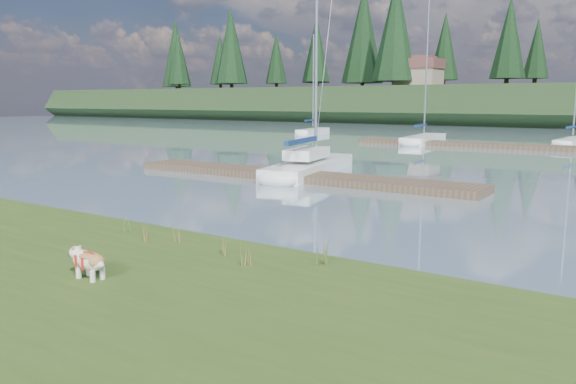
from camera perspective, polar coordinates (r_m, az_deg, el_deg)
The scene contains 20 objects.
ground at distance 41.70m, azimuth 21.47°, elevation 4.15°, with size 200.00×200.00×0.00m, color #7F99AC.
bulldog at distance 9.98m, azimuth -19.59°, elevation -6.55°, with size 0.82×0.37×0.50m.
sailboat_main at distance 26.14m, azimuth 2.76°, elevation 3.00°, with size 3.55×9.05×12.78m.
dock_near at distance 23.67m, azimuth 0.51°, elevation 1.69°, with size 16.00×2.00×0.30m, color #4C3D2C.
dock_far at distance 41.31m, azimuth 24.19°, elevation 4.14°, with size 26.00×2.20×0.30m, color #4C3D2C.
sailboat_bg_0 at distance 54.92m, azimuth 2.77°, elevation 6.22°, with size 2.28×6.57×9.52m.
sailboat_bg_1 at distance 45.87m, azimuth 13.87°, elevation 5.34°, with size 2.46×8.63×12.63m.
sailboat_bg_2 at distance 46.10m, azimuth 27.07°, elevation 4.62°, with size 1.88×6.81×10.24m.
weed_0 at distance 12.20m, azimuth -14.39°, elevation -3.87°, with size 0.17×0.14×0.54m.
weed_1 at distance 11.96m, azimuth -11.38°, elevation -4.12°, with size 0.17×0.14×0.49m.
weed_2 at distance 10.18m, azimuth -4.15°, elevation -6.17°, with size 0.17×0.14×0.55m.
weed_3 at distance 13.10m, azimuth -16.25°, elevation -3.06°, with size 0.17×0.14×0.53m.
weed_4 at distance 10.90m, azimuth -6.52°, elevation -5.38°, with size 0.17×0.14×0.46m.
weed_5 at distance 10.16m, azimuth 3.65°, elevation -5.87°, with size 0.17×0.14×0.69m.
mud_lip at distance 13.06m, azimuth -10.49°, elevation -5.14°, with size 60.00×0.50×0.14m, color #33281C.
conifer_0 at distance 100.95m, azimuth -5.80°, elevation 14.59°, with size 5.72×5.72×14.15m.
conifer_1 at distance 95.46m, azimuth 2.98°, elevation 14.11°, with size 4.40×4.40×11.30m.
conifer_2 at distance 86.21m, azimuth 10.85°, elevation 15.99°, with size 6.60×6.60×16.05m.
conifer_3 at distance 85.16m, azimuth 21.55°, elevation 14.38°, with size 4.84×4.84×12.25m.
house_0 at distance 86.42m, azimuth 13.13°, elevation 11.75°, with size 6.30×5.30×4.65m.
Camera 1 is at (8.89, -10.61, 3.30)m, focal length 35.00 mm.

